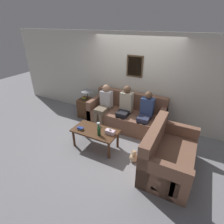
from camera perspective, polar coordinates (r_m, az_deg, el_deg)
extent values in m
plane|color=gray|center=(4.95, 2.13, -7.29)|extent=(16.00, 16.00, 0.00)
cube|color=silver|center=(5.24, 7.34, 10.40)|extent=(9.00, 0.06, 2.60)
cube|color=#4C3823|center=(5.10, 7.44, 14.57)|extent=(0.48, 0.02, 0.60)
cube|color=beige|center=(5.10, 7.40, 14.56)|extent=(0.40, 0.01, 0.52)
cube|color=brown|center=(5.20, 4.51, -2.37)|extent=(2.17, 0.92, 0.48)
cube|color=brown|center=(5.28, 6.27, 3.93)|extent=(2.17, 0.20, 0.49)
cube|color=brown|center=(5.56, -5.06, 1.25)|extent=(0.14, 0.92, 0.75)
cube|color=brown|center=(4.89, 15.55, -3.66)|extent=(0.14, 0.92, 0.75)
cube|color=brown|center=(3.97, 18.10, -14.80)|extent=(0.92, 1.52, 0.48)
cube|color=brown|center=(3.71, 13.73, -7.84)|extent=(0.20, 1.52, 0.49)
cube|color=brown|center=(3.37, 16.00, -20.42)|extent=(0.92, 0.14, 0.75)
cube|color=brown|center=(4.44, 20.11, -7.91)|extent=(0.92, 0.14, 0.75)
cube|color=#4C2D19|center=(4.28, -5.51, -6.18)|extent=(1.12, 0.58, 0.04)
cylinder|color=#4C2D19|center=(4.52, -12.36, -8.38)|extent=(0.06, 0.06, 0.44)
cylinder|color=#4C2D19|center=(4.06, -1.04, -12.42)|extent=(0.06, 0.06, 0.44)
cylinder|color=#4C2D19|center=(4.81, -8.95, -5.62)|extent=(0.06, 0.06, 0.44)
cylinder|color=#4C2D19|center=(4.38, 1.86, -9.00)|extent=(0.06, 0.06, 0.44)
cube|color=#4C2D19|center=(5.79, -8.19, 1.40)|extent=(0.47, 0.47, 0.61)
cylinder|color=#262628|center=(5.57, -8.00, 5.48)|extent=(0.02, 0.02, 0.30)
cone|color=slate|center=(5.51, -8.13, 7.23)|extent=(0.39, 0.39, 0.10)
cube|color=#237547|center=(5.68, -9.12, 4.32)|extent=(0.13, 0.10, 0.03)
cube|color=gold|center=(5.67, -9.14, 4.56)|extent=(0.11, 0.07, 0.03)
cylinder|color=#19421E|center=(4.04, -4.29, -6.34)|extent=(0.08, 0.08, 0.20)
cylinder|color=#19421E|center=(3.96, -4.36, -4.60)|extent=(0.03, 0.03, 0.09)
cylinder|color=silver|center=(4.39, -4.49, -4.09)|extent=(0.08, 0.08, 0.10)
cube|color=gold|center=(4.34, -10.26, -5.56)|extent=(0.12, 0.10, 0.02)
cube|color=navy|center=(4.33, -10.29, -5.31)|extent=(0.11, 0.11, 0.03)
cube|color=navy|center=(4.32, -10.31, -5.06)|extent=(0.16, 0.10, 0.02)
cube|color=silver|center=(4.10, -0.62, -6.56)|extent=(0.23, 0.12, 0.10)
sphere|color=white|center=(4.06, -0.62, -5.74)|extent=(0.05, 0.05, 0.05)
cube|color=#756651|center=(5.12, -3.14, 0.84)|extent=(0.31, 0.49, 0.14)
cylinder|color=#756651|center=(5.11, -5.20, -2.99)|extent=(0.11, 0.11, 0.48)
cylinder|color=#756651|center=(5.04, -3.73, -3.41)|extent=(0.11, 0.11, 0.48)
cube|color=silver|center=(5.21, -1.83, 4.31)|extent=(0.34, 0.22, 0.49)
sphere|color=tan|center=(5.09, -1.89, 7.79)|extent=(0.21, 0.21, 0.21)
cube|color=black|center=(4.90, 3.71, -0.44)|extent=(0.31, 0.41, 0.14)
cylinder|color=black|center=(4.91, 1.81, -4.22)|extent=(0.11, 0.11, 0.48)
cylinder|color=black|center=(4.86, 3.44, -4.66)|extent=(0.11, 0.11, 0.48)
cube|color=beige|center=(4.95, 4.78, 3.37)|extent=(0.34, 0.22, 0.55)
sphere|color=brown|center=(4.82, 4.95, 7.37)|extent=(0.20, 0.20, 0.20)
cube|color=#2D334C|center=(4.72, 10.45, -2.06)|extent=(0.31, 0.41, 0.14)
cylinder|color=#2D334C|center=(4.72, 8.49, -6.01)|extent=(0.11, 0.11, 0.48)
cylinder|color=#2D334C|center=(4.68, 10.25, -6.45)|extent=(0.11, 0.11, 0.48)
cube|color=#33477A|center=(4.78, 11.47, 1.64)|extent=(0.34, 0.22, 0.50)
sphere|color=brown|center=(4.65, 11.85, 5.43)|extent=(0.20, 0.20, 0.20)
sphere|color=tan|center=(4.09, 7.06, -14.56)|extent=(0.19, 0.19, 0.19)
sphere|color=tan|center=(4.00, 7.18, -13.10)|extent=(0.12, 0.12, 0.12)
sphere|color=tan|center=(3.98, 6.62, -12.46)|extent=(0.04, 0.04, 0.04)
sphere|color=tan|center=(3.96, 7.80, -12.80)|extent=(0.04, 0.04, 0.04)
sphere|color=beige|center=(3.97, 6.91, -13.59)|extent=(0.05, 0.05, 0.05)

